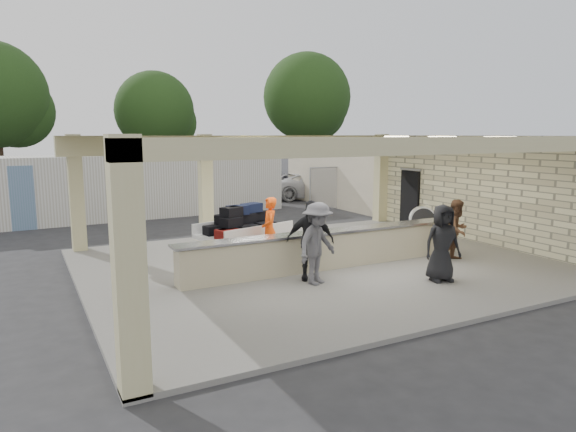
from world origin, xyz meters
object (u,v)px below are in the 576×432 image
car_dark (282,184)px  passenger_c (317,244)px  luggage_cart (242,227)px  car_white_b (374,183)px  passenger_a (457,230)px  passenger_d (442,243)px  car_white_a (312,185)px  drum_fan (422,219)px  baggage_handler (269,230)px  baggage_counter (328,249)px  container_white (145,185)px  passenger_b (310,240)px

car_dark → passenger_c: bearing=-175.9°
luggage_cart → car_white_b: 16.89m
luggage_cart → passenger_a: passenger_a is taller
passenger_a → car_dark: (2.99, 16.40, -0.29)m
passenger_d → car_white_a: size_ratio=0.36×
luggage_cart → passenger_c: passenger_c is taller
car_white_b → car_dark: car_white_b is taller
drum_fan → baggage_handler: size_ratio=0.55×
passenger_c → passenger_a: bearing=-22.4°
baggage_counter → car_white_a: car_white_a is taller
car_dark → container_white: 9.48m
passenger_a → car_white_a: size_ratio=0.33×
baggage_counter → passenger_b: 1.30m
passenger_b → passenger_c: size_ratio=1.00×
passenger_b → passenger_d: passenger_b is taller
baggage_handler → passenger_a: baggage_handler is taller
baggage_handler → passenger_b: 1.97m
luggage_cart → container_white: size_ratio=0.23×
car_white_a → car_white_b: size_ratio=1.18×
luggage_cart → passenger_c: bearing=-99.5°
baggage_handler → passenger_c: bearing=22.3°
baggage_counter → car_white_a: size_ratio=1.62×
passenger_a → baggage_handler: bearing=141.5°
passenger_b → car_white_b: 18.73m
car_white_b → luggage_cart: bearing=128.2°
baggage_counter → car_white_a: (7.51, 13.63, 0.14)m
car_white_a → car_white_b: bearing=-90.6°
baggage_handler → drum_fan: bearing=119.6°
passenger_d → car_dark: 18.36m
passenger_d → container_white: container_white is taller
car_dark → container_white: bearing=142.3°
passenger_c → car_white_b: 19.06m
passenger_b → car_white_a: bearing=89.8°
drum_fan → passenger_d: bearing=-95.6°
baggage_counter → car_dark: (6.54, 15.43, 0.07)m
passenger_d → baggage_handler: bearing=142.7°
drum_fan → container_white: size_ratio=0.08×
baggage_counter → baggage_handler: size_ratio=4.62×
passenger_b → container_white: bearing=125.6°
baggage_handler → passenger_b: size_ratio=0.93×
passenger_c → car_white_a: passenger_c is taller
luggage_cart → container_white: bearing=78.0°
passenger_a → container_white: 13.84m
passenger_d → car_white_a: passenger_d is taller
container_white → car_white_a: bearing=8.9°
passenger_a → container_white: bearing=101.1°
passenger_a → car_white_a: 15.14m
passenger_a → car_white_b: passenger_a is taller
drum_fan → passenger_d: size_ratio=0.54×
luggage_cart → car_white_b: luggage_cart is taller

